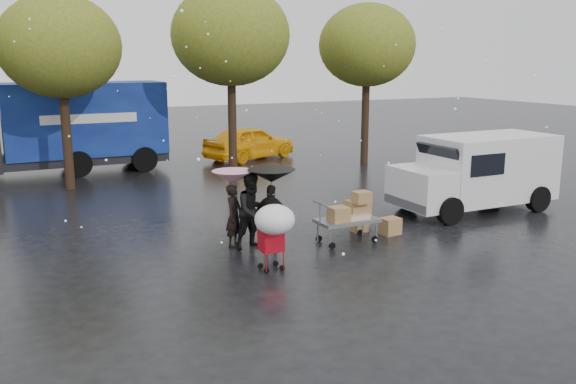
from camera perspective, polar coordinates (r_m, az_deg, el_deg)
name	(u,v)px	position (r m, az deg, el deg)	size (l,w,h in m)	color
ground	(289,257)	(13.83, 0.06, -6.13)	(90.00, 90.00, 0.00)	black
person_pink	(234,216)	(14.51, -5.08, -2.22)	(0.55, 0.36, 1.50)	black
person_middle	(253,211)	(14.30, -3.31, -1.75)	(0.88, 0.69, 1.81)	black
person_black	(272,216)	(14.39, -1.53, -2.28)	(0.88, 0.37, 1.50)	black
umbrella_pink	(233,177)	(14.30, -5.15, 1.39)	(1.00, 1.00, 1.83)	#4C4C4C
umbrella_black	(272,176)	(14.18, -1.55, 1.51)	(1.13, 1.13, 1.87)	#4C4C4C
vendor_cart	(350,213)	(14.86, 5.85, -1.98)	(1.52, 0.80, 1.27)	slate
shopping_cart	(274,223)	(12.60, -1.31, -2.93)	(0.84, 0.84, 1.46)	#A50917
white_van	(478,171)	(18.74, 17.35, 1.87)	(4.91, 2.18, 2.20)	white
blue_truck	(63,128)	(25.34, -20.29, 5.63)	(8.30, 2.60, 3.50)	navy
box_ground_near	(390,226)	(15.77, 9.55, -3.16)	(0.47, 0.38, 0.43)	olive
box_ground_far	(360,226)	(15.91, 6.73, -3.15)	(0.40, 0.31, 0.31)	olive
yellow_taxi	(250,142)	(27.27, -3.62, 4.66)	(1.79, 4.44, 1.51)	#FFB20D
tree_row	(151,40)	(22.43, -12.69, 13.68)	(21.60, 4.40, 7.12)	black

